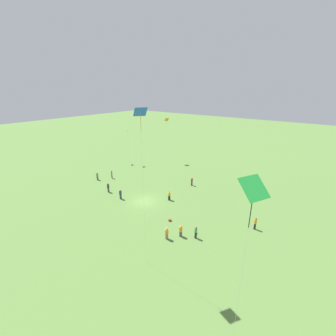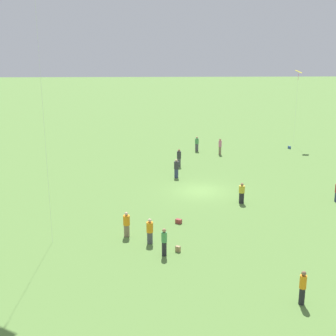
% 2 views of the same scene
% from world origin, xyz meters
% --- Properties ---
extents(ground_plane, '(240.00, 240.00, 0.00)m').
position_xyz_m(ground_plane, '(0.00, 0.00, 0.00)').
color(ground_plane, '#5B843D').
extents(person_0, '(0.48, 0.48, 1.75)m').
position_xyz_m(person_0, '(3.43, 12.23, 0.89)').
color(person_0, '#232328').
rests_on(person_0, ground_plane).
extents(person_1, '(0.43, 0.43, 1.82)m').
position_xyz_m(person_1, '(-3.43, -12.86, 0.92)').
color(person_1, '#847056').
rests_on(person_1, ground_plane).
extents(person_2, '(0.45, 0.45, 1.81)m').
position_xyz_m(person_2, '(1.91, -4.02, 0.89)').
color(person_2, '#333D5B').
rests_on(person_2, ground_plane).
extents(person_3, '(0.60, 0.60, 1.83)m').
position_xyz_m(person_3, '(1.45, -7.94, 0.91)').
color(person_3, '#4C4C51').
rests_on(person_3, ground_plane).
extents(person_4, '(0.50, 0.50, 1.68)m').
position_xyz_m(person_4, '(-2.94, 3.12, 0.82)').
color(person_4, '#232328').
rests_on(person_4, ground_plane).
extents(person_5, '(0.53, 0.53, 1.71)m').
position_xyz_m(person_5, '(5.85, 9.31, 0.84)').
color(person_5, '#847056').
rests_on(person_5, ground_plane).
extents(person_6, '(0.61, 0.61, 1.74)m').
position_xyz_m(person_6, '(-0.98, -14.58, 0.85)').
color(person_6, '#4C4C51').
rests_on(person_6, ground_plane).
extents(person_7, '(0.46, 0.46, 1.80)m').
position_xyz_m(person_7, '(-3.25, 17.80, 0.91)').
color(person_7, '#232328').
rests_on(person_7, ground_plane).
extents(person_8, '(0.59, 0.59, 1.68)m').
position_xyz_m(person_8, '(4.31, 10.45, 0.82)').
color(person_8, '#4C4C51').
rests_on(person_8, ground_plane).
extents(person_9, '(0.45, 0.45, 1.70)m').
position_xyz_m(person_9, '(-10.68, 3.00, 0.84)').
color(person_9, '#333D5B').
rests_on(person_9, ground_plane).
extents(kite_0, '(1.14, 1.01, 11.35)m').
position_xyz_m(kite_0, '(-20.73, -11.04, 10.58)').
color(kite_0, orange).
rests_on(kite_0, ground_plane).
extents(kite_1, '(1.31, 1.20, 15.38)m').
position_xyz_m(kite_1, '(17.00, 22.14, 14.43)').
color(kite_1, green).
rests_on(kite_1, ground_plane).
extents(kite_2, '(1.42, 1.32, 17.05)m').
position_xyz_m(kite_2, '(10.61, 10.06, 16.03)').
color(kite_2, blue).
rests_on(kite_2, ground_plane).
extents(kite_3, '(1.00, 1.03, 9.00)m').
position_xyz_m(kite_3, '(-13.21, -17.67, 8.49)').
color(kite_3, yellow).
rests_on(kite_3, ground_plane).
extents(picnic_bag_0, '(0.50, 0.46, 0.30)m').
position_xyz_m(picnic_bag_0, '(2.29, 7.17, 0.15)').
color(picnic_bag_0, '#933833').
rests_on(picnic_bag_0, ground_plane).
extents(picnic_bag_1, '(0.31, 0.41, 0.30)m').
position_xyz_m(picnic_bag_1, '(-12.09, -15.49, 0.15)').
color(picnic_bag_1, '#33518C').
rests_on(picnic_bag_1, ground_plane).
extents(picnic_bag_2, '(0.35, 0.33, 0.35)m').
position_xyz_m(picnic_bag_2, '(2.57, 11.72, 0.18)').
color(picnic_bag_2, '#A58459').
rests_on(picnic_bag_2, ground_plane).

